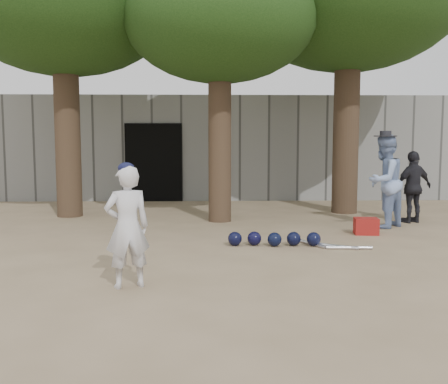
{
  "coord_description": "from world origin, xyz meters",
  "views": [
    {
      "loc": [
        0.4,
        -6.34,
        1.7
      ],
      "look_at": [
        0.6,
        1.0,
        0.95
      ],
      "focal_mm": 40.0,
      "sensor_mm": 36.0,
      "label": 1
    }
  ],
  "objects_px": {
    "boy_player": "(127,227)",
    "red_bag": "(366,226)",
    "spectator_blue": "(384,181)",
    "spectator_dark": "(413,187)"
  },
  "relations": [
    {
      "from": "boy_player",
      "to": "red_bag",
      "type": "xyz_separation_m",
      "value": [
        3.81,
        3.23,
        -0.56
      ]
    },
    {
      "from": "spectator_blue",
      "to": "boy_player",
      "type": "bearing_deg",
      "value": 2.22
    },
    {
      "from": "spectator_blue",
      "to": "red_bag",
      "type": "height_order",
      "value": "spectator_blue"
    },
    {
      "from": "spectator_blue",
      "to": "red_bag",
      "type": "relative_size",
      "value": 4.36
    },
    {
      "from": "spectator_dark",
      "to": "red_bag",
      "type": "relative_size",
      "value": 3.57
    },
    {
      "from": "red_bag",
      "to": "spectator_dark",
      "type": "bearing_deg",
      "value": 43.13
    },
    {
      "from": "spectator_blue",
      "to": "red_bag",
      "type": "distance_m",
      "value": 1.19
    },
    {
      "from": "boy_player",
      "to": "red_bag",
      "type": "bearing_deg",
      "value": -159.55
    },
    {
      "from": "red_bag",
      "to": "spectator_blue",
      "type": "bearing_deg",
      "value": 52.25
    },
    {
      "from": "spectator_dark",
      "to": "spectator_blue",
      "type": "bearing_deg",
      "value": 14.95
    }
  ]
}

